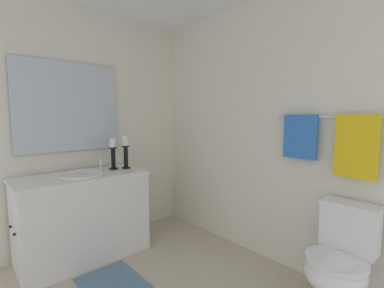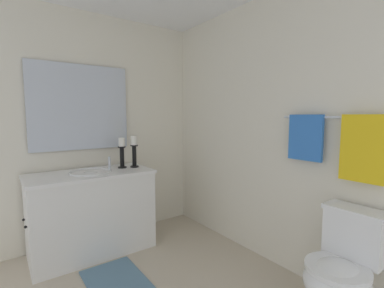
{
  "view_description": "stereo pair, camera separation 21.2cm",
  "coord_description": "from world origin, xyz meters",
  "px_view_note": "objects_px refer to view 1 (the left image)",
  "views": [
    {
      "loc": [
        1.37,
        -0.86,
        1.37
      ],
      "look_at": [
        -0.21,
        0.54,
        1.15
      ],
      "focal_mm": 25.29,
      "sensor_mm": 36.0,
      "label": 1
    },
    {
      "loc": [
        1.5,
        -0.7,
        1.37
      ],
      "look_at": [
        -0.21,
        0.54,
        1.15
      ],
      "focal_mm": 25.29,
      "sensor_mm": 36.0,
      "label": 2
    }
  ],
  "objects_px": {
    "mirror": "(69,107)",
    "candle_holder_tall": "(126,151)",
    "towel_bar": "(328,117)",
    "toilet": "(340,262)",
    "towel_center": "(356,147)",
    "sink_basin": "(82,179)",
    "candle_holder_short": "(113,153)",
    "vanity_cabinet": "(84,216)",
    "bath_mat": "(114,285)",
    "towel_near_vanity": "(300,137)"
  },
  "relations": [
    {
      "from": "toilet",
      "to": "towel_bar",
      "type": "relative_size",
      "value": 0.9
    },
    {
      "from": "sink_basin",
      "to": "towel_center",
      "type": "bearing_deg",
      "value": 32.94
    },
    {
      "from": "towel_near_vanity",
      "to": "bath_mat",
      "type": "relative_size",
      "value": 0.6
    },
    {
      "from": "bath_mat",
      "to": "mirror",
      "type": "bearing_deg",
      "value": 180.0
    },
    {
      "from": "toilet",
      "to": "towel_center",
      "type": "xyz_separation_m",
      "value": [
        -0.01,
        0.2,
        0.78
      ]
    },
    {
      "from": "mirror",
      "to": "towel_bar",
      "type": "distance_m",
      "value": 2.37
    },
    {
      "from": "candle_holder_short",
      "to": "bath_mat",
      "type": "bearing_deg",
      "value": -27.13
    },
    {
      "from": "candle_holder_tall",
      "to": "towel_near_vanity",
      "type": "distance_m",
      "value": 1.71
    },
    {
      "from": "mirror",
      "to": "candle_holder_tall",
      "type": "relative_size",
      "value": 2.91
    },
    {
      "from": "mirror",
      "to": "candle_holder_tall",
      "type": "height_order",
      "value": "mirror"
    },
    {
      "from": "candle_holder_tall",
      "to": "toilet",
      "type": "xyz_separation_m",
      "value": [
        1.93,
        0.58,
        -0.63
      ]
    },
    {
      "from": "candle_holder_short",
      "to": "towel_bar",
      "type": "xyz_separation_m",
      "value": [
        1.76,
        0.92,
        0.37
      ]
    },
    {
      "from": "bath_mat",
      "to": "vanity_cabinet",
      "type": "bearing_deg",
      "value": -180.0
    },
    {
      "from": "vanity_cabinet",
      "to": "sink_basin",
      "type": "xyz_separation_m",
      "value": [
        0.0,
        0.0,
        0.37
      ]
    },
    {
      "from": "sink_basin",
      "to": "towel_center",
      "type": "relative_size",
      "value": 0.88
    },
    {
      "from": "sink_basin",
      "to": "bath_mat",
      "type": "relative_size",
      "value": 0.67
    },
    {
      "from": "sink_basin",
      "to": "toilet",
      "type": "relative_size",
      "value": 0.54
    },
    {
      "from": "candle_holder_short",
      "to": "bath_mat",
      "type": "relative_size",
      "value": 0.54
    },
    {
      "from": "vanity_cabinet",
      "to": "towel_center",
      "type": "distance_m",
      "value": 2.41
    },
    {
      "from": "vanity_cabinet",
      "to": "towel_center",
      "type": "bearing_deg",
      "value": 32.96
    },
    {
      "from": "towel_center",
      "to": "bath_mat",
      "type": "bearing_deg",
      "value": -136.16
    },
    {
      "from": "towel_near_vanity",
      "to": "candle_holder_tall",
      "type": "bearing_deg",
      "value": -152.65
    },
    {
      "from": "vanity_cabinet",
      "to": "towel_center",
      "type": "height_order",
      "value": "towel_center"
    },
    {
      "from": "toilet",
      "to": "towel_near_vanity",
      "type": "relative_size",
      "value": 2.07
    },
    {
      "from": "candle_holder_tall",
      "to": "towel_center",
      "type": "height_order",
      "value": "towel_center"
    },
    {
      "from": "towel_center",
      "to": "towel_bar",
      "type": "bearing_deg",
      "value": 175.04
    },
    {
      "from": "towel_bar",
      "to": "toilet",
      "type": "bearing_deg",
      "value": -46.06
    },
    {
      "from": "vanity_cabinet",
      "to": "sink_basin",
      "type": "bearing_deg",
      "value": 90.0
    },
    {
      "from": "candle_holder_tall",
      "to": "candle_holder_short",
      "type": "xyz_separation_m",
      "value": [
        -0.04,
        -0.12,
        -0.01
      ]
    },
    {
      "from": "toilet",
      "to": "bath_mat",
      "type": "height_order",
      "value": "toilet"
    },
    {
      "from": "towel_bar",
      "to": "towel_center",
      "type": "height_order",
      "value": "towel_center"
    },
    {
      "from": "toilet",
      "to": "sink_basin",
      "type": "bearing_deg",
      "value": -151.63
    },
    {
      "from": "toilet",
      "to": "towel_near_vanity",
      "type": "distance_m",
      "value": 0.95
    },
    {
      "from": "candle_holder_tall",
      "to": "candle_holder_short",
      "type": "height_order",
      "value": "candle_holder_tall"
    },
    {
      "from": "mirror",
      "to": "toilet",
      "type": "height_order",
      "value": "mirror"
    },
    {
      "from": "sink_basin",
      "to": "mirror",
      "type": "relative_size",
      "value": 0.41
    },
    {
      "from": "mirror",
      "to": "towel_near_vanity",
      "type": "height_order",
      "value": "mirror"
    },
    {
      "from": "toilet",
      "to": "candle_holder_tall",
      "type": "bearing_deg",
      "value": -163.36
    },
    {
      "from": "toilet",
      "to": "towel_near_vanity",
      "type": "xyz_separation_m",
      "value": [
        -0.42,
        0.2,
        0.83
      ]
    },
    {
      "from": "candle_holder_short",
      "to": "towel_bar",
      "type": "distance_m",
      "value": 2.02
    },
    {
      "from": "candle_holder_tall",
      "to": "toilet",
      "type": "relative_size",
      "value": 0.45
    },
    {
      "from": "vanity_cabinet",
      "to": "toilet",
      "type": "bearing_deg",
      "value": 28.39
    },
    {
      "from": "vanity_cabinet",
      "to": "candle_holder_tall",
      "type": "distance_m",
      "value": 0.75
    },
    {
      "from": "vanity_cabinet",
      "to": "bath_mat",
      "type": "distance_m",
      "value": 0.74
    },
    {
      "from": "vanity_cabinet",
      "to": "mirror",
      "type": "distance_m",
      "value": 1.08
    },
    {
      "from": "toilet",
      "to": "mirror",
      "type": "bearing_deg",
      "value": -154.73
    },
    {
      "from": "towel_bar",
      "to": "vanity_cabinet",
      "type": "bearing_deg",
      "value": -143.6
    },
    {
      "from": "mirror",
      "to": "towel_bar",
      "type": "xyz_separation_m",
      "value": [
        2.0,
        1.27,
        -0.1
      ]
    },
    {
      "from": "sink_basin",
      "to": "towel_near_vanity",
      "type": "height_order",
      "value": "towel_near_vanity"
    },
    {
      "from": "candle_holder_short",
      "to": "bath_mat",
      "type": "distance_m",
      "value": 1.23
    }
  ]
}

